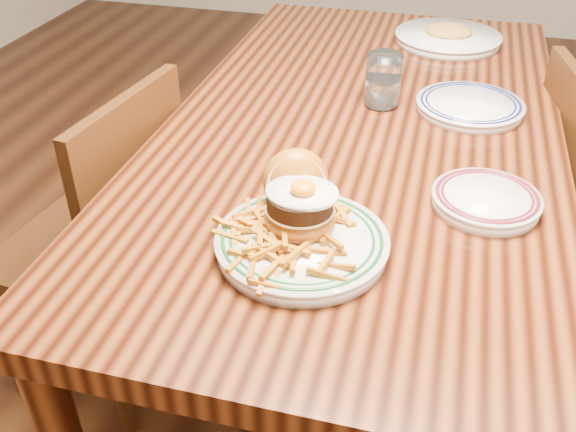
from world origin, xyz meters
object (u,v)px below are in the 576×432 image
(chair_left, at_px, (106,241))
(main_plate, at_px, (301,227))
(table, at_px, (361,157))
(side_plate, at_px, (486,199))

(chair_left, height_order, main_plate, main_plate)
(table, bearing_deg, side_plate, -46.87)
(main_plate, xyz_separation_m, side_plate, (0.29, 0.19, -0.02))
(main_plate, bearing_deg, side_plate, 13.07)
(chair_left, xyz_separation_m, side_plate, (0.84, -0.08, 0.31))
(table, height_order, main_plate, main_plate)
(chair_left, distance_m, main_plate, 0.70)
(chair_left, bearing_deg, main_plate, -19.54)
(chair_left, relative_size, main_plate, 2.84)
(chair_left, height_order, side_plate, chair_left)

